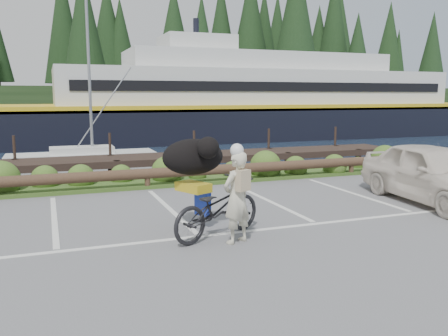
{
  "coord_description": "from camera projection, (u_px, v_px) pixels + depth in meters",
  "views": [
    {
      "loc": [
        -2.64,
        -8.81,
        2.69
      ],
      "look_at": [
        0.98,
        0.87,
        1.1
      ],
      "focal_mm": 38.0,
      "sensor_mm": 36.0,
      "label": 1
    }
  ],
  "objects": [
    {
      "name": "ground",
      "position": [
        194.0,
        231.0,
        9.48
      ],
      "size": [
        72.0,
        72.0,
        0.0
      ],
      "primitive_type": "plane",
      "color": "#5C5C5E"
    },
    {
      "name": "vegetation_strip",
      "position": [
        143.0,
        183.0,
        14.38
      ],
      "size": [
        34.0,
        1.6,
        0.1
      ],
      "primitive_type": "cube",
      "color": "#3D5B21",
      "rests_on": "ground"
    },
    {
      "name": "log_rail",
      "position": [
        148.0,
        189.0,
        13.74
      ],
      "size": [
        32.0,
        0.3,
        0.6
      ],
      "primitive_type": null,
      "color": "#443021",
      "rests_on": "ground"
    },
    {
      "name": "cyclist",
      "position": [
        237.0,
        198.0,
        8.61
      ],
      "size": [
        0.73,
        0.63,
        1.7
      ],
      "primitive_type": "imported",
      "rotation": [
        0.0,
        0.0,
        3.57
      ],
      "color": "beige",
      "rests_on": "ground"
    },
    {
      "name": "bicycle",
      "position": [
        218.0,
        208.0,
        9.01
      ],
      "size": [
        2.27,
        1.58,
        1.13
      ],
      "primitive_type": "imported",
      "rotation": [
        0.0,
        0.0,
        2.0
      ],
      "color": "black",
      "rests_on": "ground"
    },
    {
      "name": "parked_car",
      "position": [
        434.0,
        173.0,
        11.89
      ],
      "size": [
        2.2,
        4.59,
        1.51
      ],
      "primitive_type": "imported",
      "rotation": [
        0.0,
        0.0,
        -0.09
      ],
      "color": "beige",
      "rests_on": "ground"
    },
    {
      "name": "dog",
      "position": [
        193.0,
        157.0,
        9.35
      ],
      "size": [
        1.07,
        1.38,
        0.72
      ],
      "primitive_type": "ellipsoid",
      "rotation": [
        0.0,
        0.0,
        2.0
      ],
      "color": "black",
      "rests_on": "bicycle"
    },
    {
      "name": "harbor_backdrop",
      "position": [
        65.0,
        111.0,
        82.31
      ],
      "size": [
        170.0,
        160.0,
        30.0
      ],
      "color": "#172538",
      "rests_on": "ground"
    }
  ]
}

